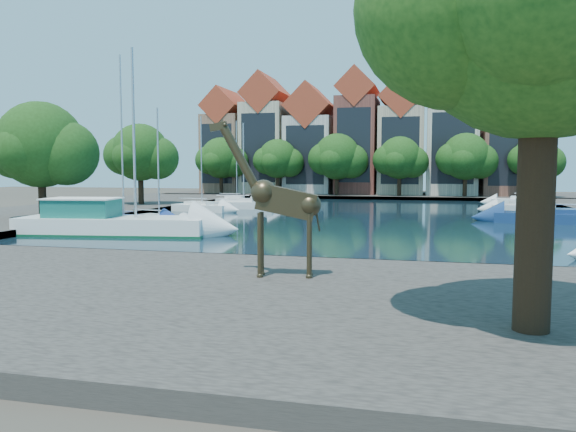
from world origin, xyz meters
The scene contains 31 objects.
ground centered at (0.00, 0.00, 0.00)m, with size 160.00×160.00×0.00m, color #38332B.
water_basin centered at (0.00, 24.00, 0.04)m, with size 38.00×50.00×0.08m, color black.
near_quay centered at (0.00, -7.00, 0.25)m, with size 50.00×14.00×0.50m, color #46423D.
far_quay centered at (0.00, 56.00, 0.25)m, with size 60.00×16.00×0.50m, color #46423D.
left_quay centered at (-25.00, 24.00, 0.25)m, with size 14.00×52.00×0.50m, color #46423D.
plane_tree centered at (7.62, -9.01, 7.67)m, with size 8.32×6.40×10.62m.
townhouse_west_end centered at (-23.00, 55.99, 7.36)m, with size 5.44×9.18×14.93m.
townhouse_west_mid centered at (-17.00, 55.99, 8.23)m, with size 5.94×9.18×16.79m.
townhouse_west_inner centered at (-10.50, 55.99, 7.35)m, with size 6.43×9.18×15.15m.
townhouse_center centered at (-4.00, 55.99, 8.36)m, with size 5.44×9.18×16.93m.
townhouse_east_inner centered at (2.00, 55.99, 7.73)m, with size 5.94×9.18×15.79m.
townhouse_east_mid centered at (8.50, 55.99, 8.10)m, with size 6.43×9.18×16.65m.
townhouse_east_end centered at (15.00, 55.99, 7.11)m, with size 5.44×9.18×14.43m.
far_tree_far_west centered at (-21.90, 50.49, 5.18)m, with size 7.28×5.60×7.68m.
far_tree_west centered at (-13.91, 50.49, 5.08)m, with size 6.76×5.20×7.36m.
far_tree_mid_west centered at (-5.89, 50.49, 5.29)m, with size 7.80×6.00×8.00m.
far_tree_mid_east centered at (2.10, 50.49, 5.13)m, with size 7.02×5.40×7.52m.
far_tree_east centered at (10.11, 50.49, 5.24)m, with size 7.54×5.80×7.84m.
far_tree_far_east centered at (18.09, 50.49, 5.08)m, with size 6.76×5.20×7.36m.
side_tree_left_near centered at (-20.89, 11.99, 5.49)m, with size 7.80×6.00×8.20m.
side_tree_left_far centered at (-21.90, 27.99, 5.38)m, with size 7.28×5.60×7.88m.
giraffe_statue centered at (0.42, -4.29, 3.03)m, with size 3.60×0.94×5.14m.
motorsailer centered at (-13.38, 7.95, 0.92)m, with size 11.69×4.83×11.05m.
sailboat_left_a centered at (-12.00, 11.89, 0.57)m, with size 5.42×3.12×7.94m.
sailboat_left_b centered at (-13.85, 10.56, 0.58)m, with size 6.93×3.00×11.18m.
sailboat_left_c centered at (-14.68, 25.80, 0.57)m, with size 5.75×2.95×8.65m.
sailboat_left_d centered at (-12.00, 29.89, 0.61)m, with size 6.08×2.99×8.30m.
sailboat_left_e centered at (-15.00, 36.60, 0.57)m, with size 4.56×1.84×9.09m.
sailboat_right_b centered at (13.96, 21.76, 0.65)m, with size 7.72×3.40×11.11m.
sailboat_right_c centered at (13.61, 31.84, 0.60)m, with size 5.69×2.83×8.71m.
sailboat_right_d centered at (15.00, 41.51, 0.60)m, with size 5.85×3.02×8.11m.
Camera 1 is at (5.12, -22.20, 4.14)m, focal length 35.00 mm.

